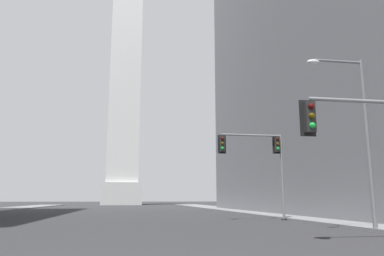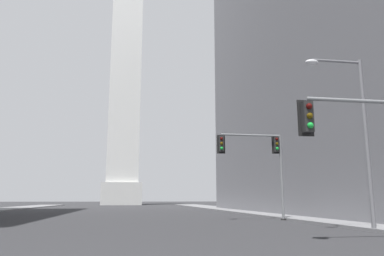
% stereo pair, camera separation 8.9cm
% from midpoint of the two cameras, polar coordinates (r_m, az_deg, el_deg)
% --- Properties ---
extents(sidewalk_right, '(5.00, 108.79, 0.15)m').
position_cam_midpoint_polar(sidewalk_right, '(37.97, 11.37, -12.61)').
color(sidewalk_right, slate).
rests_on(sidewalk_right, ground_plane).
extents(obelisk, '(9.48, 9.48, 64.33)m').
position_cam_midpoint_polar(obelisk, '(98.11, -10.03, 6.89)').
color(obelisk, silver).
rests_on(obelisk, ground_plane).
extents(traffic_light_mid_right, '(4.80, 0.53, 6.00)m').
position_cam_midpoint_polar(traffic_light_mid_right, '(26.91, 10.41, -3.92)').
color(traffic_light_mid_right, slate).
rests_on(traffic_light_mid_right, ground_plane).
extents(street_lamp, '(2.91, 0.36, 8.10)m').
position_cam_midpoint_polar(street_lamp, '(19.17, 23.83, 0.80)').
color(street_lamp, slate).
rests_on(street_lamp, ground_plane).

